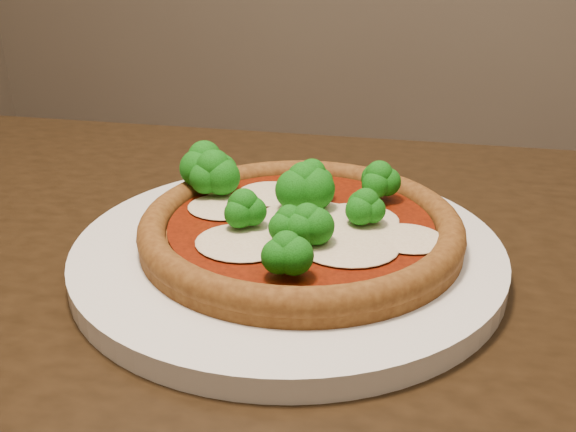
# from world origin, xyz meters

# --- Properties ---
(dining_table) EXTENTS (1.34, 0.91, 0.75)m
(dining_table) POSITION_xyz_m (-0.14, -0.13, 0.66)
(dining_table) COLOR black
(dining_table) RESTS_ON floor
(plate) EXTENTS (0.33, 0.33, 0.02)m
(plate) POSITION_xyz_m (-0.06, -0.05, 0.76)
(plate) COLOR silver
(plate) RESTS_ON dining_table
(pizza) EXTENTS (0.25, 0.25, 0.06)m
(pizza) POSITION_xyz_m (-0.06, -0.04, 0.78)
(pizza) COLOR brown
(pizza) RESTS_ON plate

